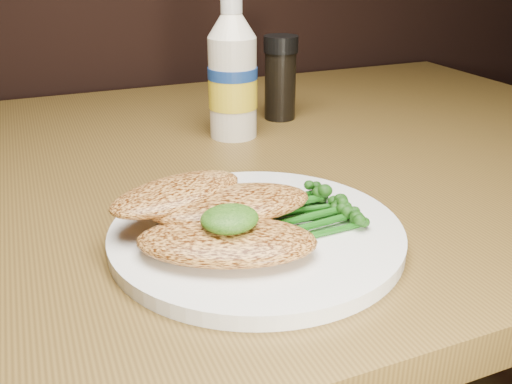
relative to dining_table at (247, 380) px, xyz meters
name	(u,v)px	position (x,y,z in m)	size (l,w,h in m)	color
dining_table	(247,380)	(0.00, 0.00, 0.00)	(1.20, 0.80, 0.75)	#4D3817
plate	(257,233)	(-0.07, -0.22, 0.38)	(0.26, 0.26, 0.01)	white
chicken_front	(227,241)	(-0.11, -0.25, 0.40)	(0.15, 0.08, 0.02)	gold
chicken_mid	(230,204)	(-0.09, -0.20, 0.41)	(0.15, 0.07, 0.02)	gold
chicken_back	(177,193)	(-0.13, -0.18, 0.42)	(0.13, 0.07, 0.02)	gold
pesto_front	(230,219)	(-0.11, -0.25, 0.42)	(0.05, 0.04, 0.02)	black
broccolini_bundle	(297,211)	(-0.03, -0.22, 0.40)	(0.12, 0.09, 0.02)	#185713
mayo_bottle	(232,68)	(0.01, 0.07, 0.47)	(0.07, 0.07, 0.19)	white
pepper_grinder	(280,78)	(0.11, 0.12, 0.44)	(0.05, 0.05, 0.12)	black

